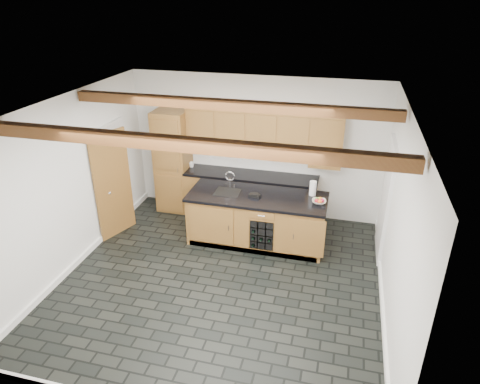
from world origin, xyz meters
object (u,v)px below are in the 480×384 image
object	(u,v)px
island	(257,219)
fruit_bowl	(319,202)
kitchen_scale	(255,195)
paper_towel	(313,188)

from	to	relation	value
island	fruit_bowl	size ratio (longest dim) A/B	10.43
island	fruit_bowl	xyz separation A→B (m)	(1.07, -0.02, 0.49)
kitchen_scale	paper_towel	bearing A→B (deg)	30.32
kitchen_scale	paper_towel	xyz separation A→B (m)	(0.98, 0.32, 0.10)
island	paper_towel	xyz separation A→B (m)	(0.93, 0.28, 0.60)
fruit_bowl	paper_towel	distance (m)	0.35
fruit_bowl	paper_towel	world-z (taller)	paper_towel
paper_towel	island	bearing A→B (deg)	-163.10
paper_towel	fruit_bowl	bearing A→B (deg)	-64.98
island	paper_towel	distance (m)	1.14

